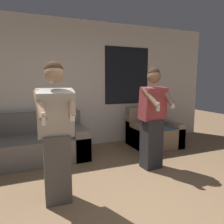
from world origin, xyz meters
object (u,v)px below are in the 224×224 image
couch (33,144)px  person_left (56,133)px  person_right (153,118)px  armchair (153,132)px

couch → person_left: size_ratio=1.15×
person_right → armchair: bearing=55.7°
couch → person_left: bearing=-83.2°
couch → person_right: (1.79, -1.17, 0.55)m
armchair → person_left: person_left is taller
armchair → person_right: (-0.72, -1.05, 0.54)m
armchair → person_left: (-2.32, -1.51, 0.55)m
couch → person_right: person_right is taller
person_left → person_right: person_left is taller
person_left → person_right: (1.60, 0.46, -0.01)m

